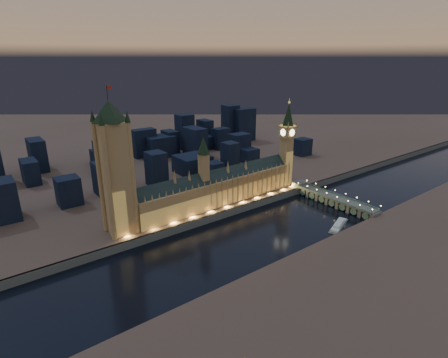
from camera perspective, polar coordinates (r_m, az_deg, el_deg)
ground_plane at (r=351.82m, az=4.77°, el=-8.40°), size 2000.00×2000.00×0.00m
north_bank at (r=795.80m, az=-20.95°, el=6.47°), size 2000.00×960.00×8.00m
embankment_wall at (r=378.32m, az=0.67°, el=-5.58°), size 2000.00×2.50×8.00m
palace_of_westminster at (r=386.52m, az=-0.87°, el=-1.43°), size 202.00×26.13×78.00m
victoria_tower at (r=321.89m, az=-17.41°, el=2.38°), size 31.68×31.68×133.16m
elizabeth_tower at (r=442.11m, az=10.27°, el=6.64°), size 18.00×18.00×108.80m
westminster_bridge at (r=428.19m, az=17.03°, el=-3.13°), size 16.96×113.00×15.90m
river_boat at (r=377.25m, az=18.22°, el=-7.11°), size 42.51×24.30×4.50m
city_backdrop at (r=553.73m, az=-9.46°, el=5.08°), size 460.81×215.63×69.48m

